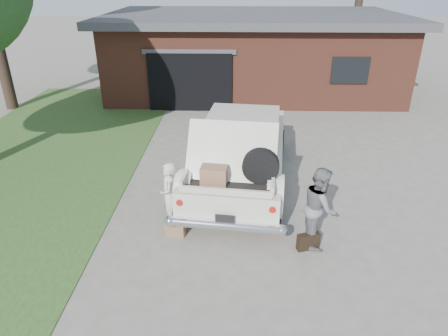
{
  "coord_description": "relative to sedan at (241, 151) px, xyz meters",
  "views": [
    {
      "loc": [
        0.21,
        -7.1,
        4.88
      ],
      "look_at": [
        0.0,
        0.6,
        1.1
      ],
      "focal_mm": 32.0,
      "sensor_mm": 36.0,
      "label": 1
    }
  ],
  "objects": [
    {
      "name": "woman_right",
      "position": [
        1.5,
        -2.61,
        -0.01
      ],
      "size": [
        0.65,
        0.82,
        1.64
      ],
      "primitive_type": "imported",
      "rotation": [
        0.0,
        0.0,
        1.53
      ],
      "color": "slate",
      "rests_on": "ground"
    },
    {
      "name": "house",
      "position": [
        0.61,
        9.34,
        0.84
      ],
      "size": [
        12.8,
        7.8,
        3.3
      ],
      "color": "brown",
      "rests_on": "ground"
    },
    {
      "name": "woman_left",
      "position": [
        -1.51,
        -2.08,
        -0.11
      ],
      "size": [
        0.43,
        0.58,
        1.44
      ],
      "primitive_type": "imported",
      "rotation": [
        0.0,
        0.0,
        -1.39
      ],
      "color": "silver",
      "rests_on": "ground"
    },
    {
      "name": "sedan",
      "position": [
        0.0,
        0.0,
        0.0
      ],
      "size": [
        2.82,
        5.87,
        2.14
      ],
      "rotation": [
        0.0,
        0.0,
        -0.12
      ],
      "color": "beige",
      "rests_on": "ground"
    },
    {
      "name": "suitcase_right",
      "position": [
        1.3,
        -2.85,
        -0.66
      ],
      "size": [
        0.47,
        0.27,
        0.34
      ],
      "primitive_type": "cube",
      "rotation": [
        0.0,
        0.0,
        0.31
      ],
      "color": "black",
      "rests_on": "ground"
    },
    {
      "name": "ground",
      "position": [
        -0.38,
        -2.14,
        -0.83
      ],
      "size": [
        90.0,
        90.0,
        0.0
      ],
      "primitive_type": "plane",
      "color": "gray",
      "rests_on": "ground"
    },
    {
      "name": "suitcase_left",
      "position": [
        -1.35,
        -2.48,
        -0.67
      ],
      "size": [
        0.43,
        0.23,
        0.32
      ],
      "primitive_type": "cube",
      "rotation": [
        0.0,
        0.0,
        -0.27
      ],
      "color": "#91694A",
      "rests_on": "ground"
    },
    {
      "name": "grass_strip",
      "position": [
        -5.88,
        0.86,
        -0.82
      ],
      "size": [
        6.0,
        16.0,
        0.02
      ],
      "primitive_type": "cube",
      "color": "#2D4C1E",
      "rests_on": "ground"
    }
  ]
}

